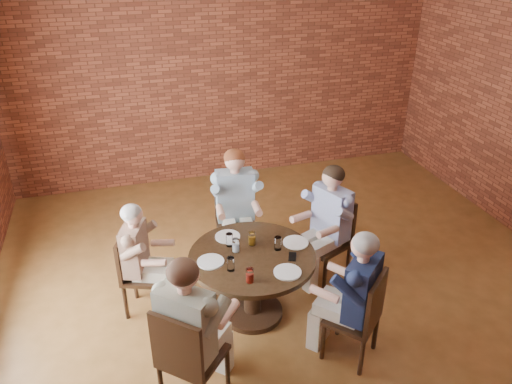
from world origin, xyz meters
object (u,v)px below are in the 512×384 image
object	(u,v)px
diner_c	(141,260)
diner_e	(354,297)
chair_e	(362,315)
diner_d	(191,330)
smartphone	(292,257)
dining_table	(252,273)
chair_c	(136,271)
chair_b	(235,216)
diner_b	(236,207)
chair_a	(332,234)
chair_d	(186,355)
diner_a	(327,224)

from	to	relation	value
diner_c	diner_e	distance (m)	2.13
diner_c	chair_e	xyz separation A→B (m)	(1.83, -1.24, -0.11)
diner_d	smartphone	bearing A→B (deg)	-106.41
dining_table	chair_c	xyz separation A→B (m)	(-1.12, 0.42, -0.04)
chair_b	diner_b	distance (m)	0.20
dining_table	diner_b	bearing A→B (deg)	84.33
chair_a	chair_d	bearing A→B (deg)	-77.46
diner_d	smartphone	distance (m)	1.30
diner_a	diner_e	size ratio (longest dim) A/B	1.02
chair_b	smartphone	xyz separation A→B (m)	(0.25, -1.30, 0.23)
chair_a	diner_c	bearing A→B (deg)	-111.66
diner_c	diner_d	distance (m)	1.26
dining_table	chair_a	xyz separation A→B (m)	(1.06, 0.46, -0.01)
smartphone	diner_a	bearing A→B (deg)	64.65
chair_c	diner_d	world-z (taller)	diner_d
diner_a	chair_b	size ratio (longest dim) A/B	1.41
smartphone	chair_a	bearing A→B (deg)	62.78
diner_b	diner_e	bearing A→B (deg)	-65.80
diner_b	diner_d	world-z (taller)	diner_d
chair_b	diner_e	size ratio (longest dim) A/B	0.72
diner_a	diner_d	bearing A→B (deg)	-77.47
diner_c	diner_d	world-z (taller)	diner_d
dining_table	diner_a	size ratio (longest dim) A/B	0.91
chair_d	diner_e	world-z (taller)	diner_e
diner_d	smartphone	size ratio (longest dim) A/B	9.94
dining_table	diner_d	bearing A→B (deg)	-132.18
chair_c	chair_d	world-z (taller)	chair_d
diner_a	diner_d	xyz separation A→B (m)	(-1.73, -1.24, 0.02)
chair_a	diner_b	xyz separation A→B (m)	(-0.96, 0.60, 0.18)
dining_table	smartphone	world-z (taller)	smartphone
chair_e	chair_c	bearing A→B (deg)	-76.54
dining_table	chair_a	world-z (taller)	chair_a
diner_d	diner_e	bearing A→B (deg)	-136.09
chair_c	chair_e	size ratio (longest dim) A/B	0.94
diner_c	chair_d	world-z (taller)	diner_c
chair_b	diner_a	bearing A→B (deg)	-34.53
chair_c	dining_table	bearing A→B (deg)	-90.00
diner_a	chair_a	bearing A→B (deg)	90.00
chair_b	chair_c	size ratio (longest dim) A/B	1.09
chair_e	smartphone	bearing A→B (deg)	-101.93
smartphone	diner_e	bearing A→B (deg)	-38.50
diner_c	chair_b	bearing A→B (deg)	-36.20
diner_a	smartphone	distance (m)	0.84
chair_d	diner_e	size ratio (longest dim) A/B	0.73
diner_e	diner_a	bearing A→B (deg)	-144.98
chair_e	diner_e	bearing A→B (deg)	-90.00
diner_e	chair_b	bearing A→B (deg)	-115.36
chair_b	smartphone	bearing A→B (deg)	-73.46
diner_b	chair_d	distance (m)	2.17
diner_d	chair_b	bearing A→B (deg)	-71.34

